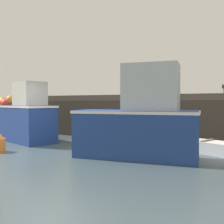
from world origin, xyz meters
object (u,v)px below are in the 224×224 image
Objects in this scene: fishing_boat_near_right at (139,123)px; dockworker at (156,83)px; fishing_boat_near_left at (25,117)px; rowboat at (207,147)px.

fishing_boat_near_right is 9.60m from dockworker.
rowboat is (7.03, 1.19, -0.82)m from fishing_boat_near_left.
rowboat is 8.79m from dockworker.
rowboat is at bearing 50.08° from fishing_boat_near_right.
fishing_boat_near_left is at bearing -107.14° from dockworker.
fishing_boat_near_left is 1.97× the size of dockworker.
dockworker reaches higher than fishing_boat_near_right.
rowboat is 1.05× the size of dockworker.
dockworker is (-2.91, 8.97, 1.78)m from fishing_boat_near_right.
fishing_boat_near_right is 2.57m from rowboat.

